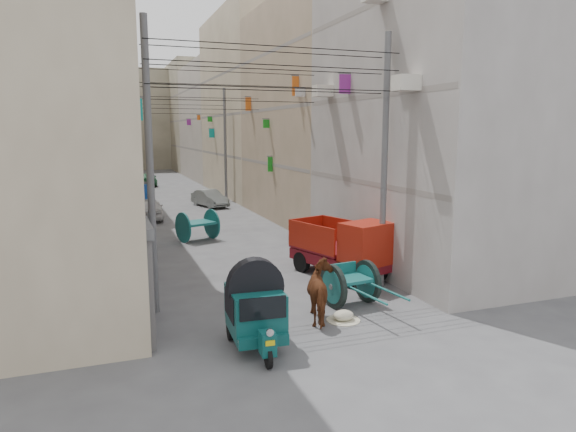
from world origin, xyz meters
name	(u,v)px	position (x,y,z in m)	size (l,w,h in m)	color
ground	(375,389)	(0.00, 0.00, 0.00)	(140.00, 140.00, 0.00)	#464648
building_row_left	(52,111)	(-8.00, 34.13, 6.46)	(8.00, 62.00, 14.00)	#BEAE90
building_row_right	(259,114)	(8.00, 34.13, 6.46)	(8.00, 62.00, 14.00)	#A29C97
end_cap_building	(136,120)	(0.00, 66.00, 6.50)	(22.00, 10.00, 13.00)	tan
shutters_left	(132,232)	(-3.92, 10.38, 1.49)	(0.18, 14.40, 2.88)	#4C4C51
signboards	(189,159)	(-0.01, 21.66, 3.43)	(8.22, 40.52, 5.67)	#18891D
ac_units	(363,58)	(3.65, 7.67, 7.43)	(0.70, 6.55, 3.35)	beige
utility_poles	(205,152)	(0.00, 17.00, 4.00)	(7.40, 22.20, 8.00)	#565658
overhead_cables	(214,90)	(0.00, 14.40, 6.77)	(7.40, 22.52, 1.12)	black
auto_rickshaw	(255,308)	(-1.63, 2.76, 0.96)	(1.41, 2.34, 1.62)	black
tonga_cart	(351,283)	(1.80, 4.65, 0.66)	(1.46, 2.90, 1.26)	black
mini_truck	(348,250)	(2.95, 7.09, 0.99)	(2.69, 4.01, 2.07)	black
second_cart	(198,225)	(-0.78, 15.09, 0.75)	(1.96, 1.85, 1.40)	#135452
feed_sack	(343,315)	(1.05, 3.57, 0.14)	(0.57, 0.45, 0.28)	beige
horse	(323,292)	(0.55, 3.80, 0.77)	(0.83, 1.83, 1.55)	brown
distant_car_white	(151,210)	(-2.27, 21.75, 0.57)	(1.35, 3.35, 1.14)	silver
distant_car_grey	(210,198)	(1.92, 25.66, 0.56)	(1.19, 3.42, 1.13)	slate
distant_car_green	(148,180)	(-0.81, 40.95, 0.57)	(1.60, 3.93, 1.14)	#22643A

